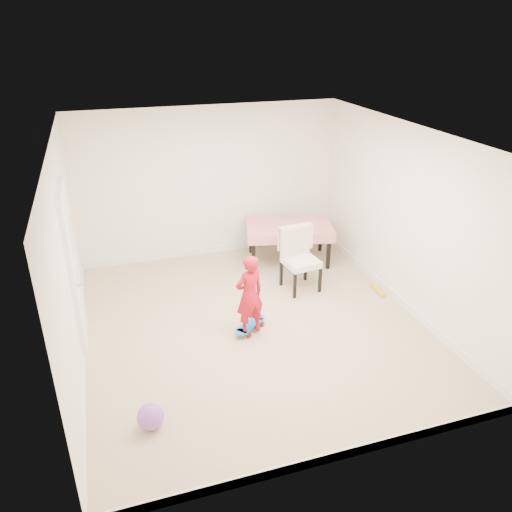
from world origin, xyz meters
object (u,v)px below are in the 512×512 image
object	(u,v)px
dining_table	(288,243)
child	(249,297)
skateboard	(250,327)
balloon	(150,417)
dining_chair	(301,260)

from	to	relation	value
dining_table	child	world-z (taller)	child
skateboard	child	size ratio (longest dim) A/B	0.53
balloon	child	bearing A→B (deg)	41.82
skateboard	child	world-z (taller)	child
skateboard	balloon	bearing A→B (deg)	-176.21
dining_chair	skateboard	bearing A→B (deg)	-148.53
dining_chair	balloon	bearing A→B (deg)	-145.81
dining_chair	balloon	xyz separation A→B (m)	(-2.59, -2.27, -0.36)
dining_table	skateboard	xyz separation A→B (m)	(-1.28, -1.88, -0.29)
dining_table	child	xyz separation A→B (m)	(-1.31, -1.97, 0.23)
skateboard	dining_chair	bearing A→B (deg)	-0.77
child	dining_chair	bearing A→B (deg)	-155.37
dining_table	dining_chair	world-z (taller)	dining_chair
dining_table	balloon	size ratio (longest dim) A/B	5.15
skateboard	balloon	xyz separation A→B (m)	(-1.50, -1.41, 0.10)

